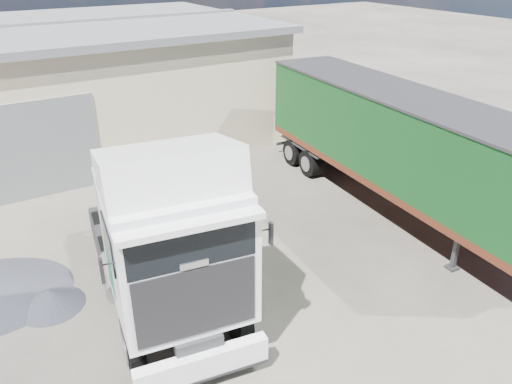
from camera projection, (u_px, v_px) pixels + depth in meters
ground at (225, 331)px, 12.03m from camera, size 120.00×120.00×0.00m
brick_boundary_wall at (392, 130)px, 21.50m from camera, size 0.35×26.00×2.50m
tractor_unit at (169, 246)px, 11.57m from camera, size 3.88×7.72×4.95m
box_trailer at (394, 138)px, 16.87m from camera, size 3.78×12.62×4.13m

